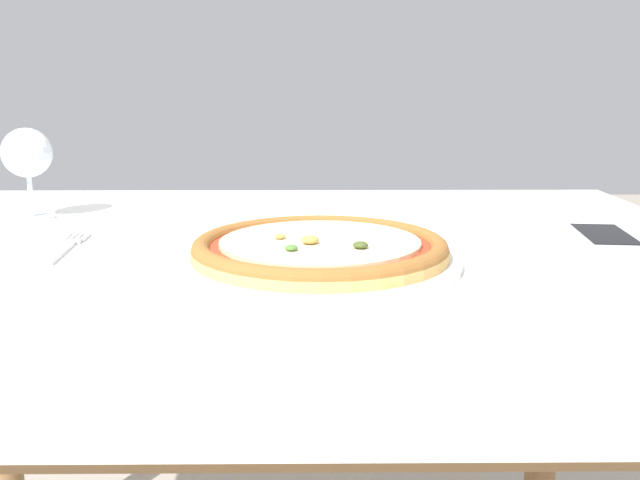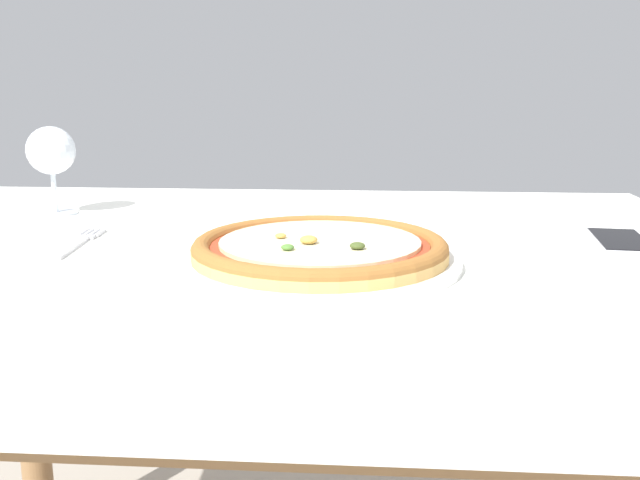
# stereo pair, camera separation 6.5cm
# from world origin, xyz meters

# --- Properties ---
(dining_table) EXTENTS (1.28, 1.01, 0.74)m
(dining_table) POSITION_xyz_m (0.00, 0.00, 0.65)
(dining_table) COLOR #997047
(dining_table) RESTS_ON ground_plane
(pizza_plate) EXTENTS (0.33, 0.33, 0.04)m
(pizza_plate) POSITION_xyz_m (0.09, -0.07, 0.76)
(pizza_plate) COLOR white
(pizza_plate) RESTS_ON dining_table
(fork) EXTENTS (0.03, 0.17, 0.00)m
(fork) POSITION_xyz_m (-0.24, 0.02, 0.74)
(fork) COLOR silver
(fork) RESTS_ON dining_table
(wine_glass_far_left) EXTENTS (0.08, 0.08, 0.14)m
(wine_glass_far_left) POSITION_xyz_m (-0.36, 0.22, 0.84)
(wine_glass_far_left) COLOR silver
(wine_glass_far_left) RESTS_ON dining_table
(cell_phone) EXTENTS (0.09, 0.15, 0.01)m
(cell_phone) POSITION_xyz_m (0.47, 0.05, 0.74)
(cell_phone) COLOR white
(cell_phone) RESTS_ON dining_table
(napkin_folded) EXTENTS (0.18, 0.15, 0.01)m
(napkin_folded) POSITION_xyz_m (0.31, -0.31, 0.74)
(napkin_folded) COLOR silver
(napkin_folded) RESTS_ON dining_table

